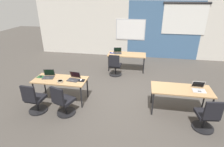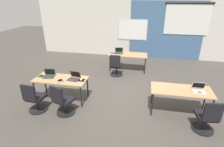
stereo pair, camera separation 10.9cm
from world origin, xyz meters
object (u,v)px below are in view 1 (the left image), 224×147
(laptop_near_left_end, at_px, (49,76))
(mouse_near_left_end, at_px, (41,76))
(desk_near_left, at_px, (60,81))
(desk_near_right, at_px, (181,91))
(mouse_far_left, at_px, (112,52))
(chair_near_left_inner, at_px, (63,103))
(chair_near_right_end, at_px, (207,117))
(desk_far_center, at_px, (127,55))
(laptop_near_right_end, at_px, (199,88))
(mouse_near_left_inner, at_px, (81,80))
(chair_near_left_end, at_px, (35,101))
(snack_bowl, at_px, (60,81))
(chair_far_left, at_px, (115,67))
(laptop_far_left, at_px, (118,52))
(laptop_near_left_inner, at_px, (74,78))

(laptop_near_left_end, height_order, mouse_near_left_end, laptop_near_left_end)
(laptop_near_left_end, bearing_deg, desk_near_left, -20.32)
(desk_near_right, relative_size, mouse_far_left, 15.43)
(desk_near_left, relative_size, desk_near_right, 1.00)
(desk_near_right, distance_m, chair_near_left_inner, 3.22)
(mouse_near_left_end, xyz_separation_m, mouse_far_left, (1.77, 2.79, 0.00))
(chair_near_right_end, bearing_deg, desk_far_center, -64.59)
(laptop_near_right_end, relative_size, mouse_near_left_inner, 3.24)
(chair_near_left_end, distance_m, snack_bowl, 0.86)
(desk_near_right, distance_m, chair_far_left, 3.03)
(mouse_far_left, distance_m, chair_far_left, 0.85)
(laptop_far_left, relative_size, mouse_far_left, 3.63)
(mouse_near_left_inner, distance_m, snack_bowl, 0.60)
(chair_far_left, bearing_deg, chair_near_right_end, 136.85)
(laptop_near_right_end, bearing_deg, desk_near_left, -179.23)
(chair_near_left_end, relative_size, chair_near_left_inner, 1.00)
(desk_far_center, xyz_separation_m, laptop_far_left, (-0.41, 0.07, 0.11))
(mouse_near_left_inner, relative_size, laptop_far_left, 0.27)
(desk_near_left, xyz_separation_m, laptop_near_right_end, (3.93, 0.01, 0.11))
(chair_far_left, bearing_deg, desk_near_left, 60.93)
(mouse_near_left_end, relative_size, chair_far_left, 0.12)
(mouse_far_left, height_order, chair_far_left, chair_far_left)
(laptop_near_left_end, xyz_separation_m, laptop_near_left_inner, (0.83, -0.03, -0.00))
(chair_near_left_end, bearing_deg, snack_bowl, -130.91)
(laptop_near_right_end, height_order, chair_far_left, laptop_near_right_end)
(desk_near_right, bearing_deg, chair_near_left_end, -169.30)
(chair_near_left_end, xyz_separation_m, mouse_far_left, (1.55, 3.59, 0.36))
(chair_near_left_end, xyz_separation_m, snack_bowl, (0.54, 0.54, 0.38))
(snack_bowl, bearing_deg, laptop_near_left_end, 151.16)
(laptop_near_left_end, xyz_separation_m, snack_bowl, (0.50, -0.28, -0.01))
(chair_near_right_end, relative_size, snack_bowl, 5.18)
(desk_near_right, xyz_separation_m, laptop_near_left_end, (-3.91, 0.07, 0.11))
(chair_near_left_inner, relative_size, mouse_far_left, 8.87)
(desk_near_left, xyz_separation_m, snack_bowl, (0.10, -0.20, 0.10))
(chair_near_left_end, bearing_deg, laptop_near_right_end, -166.09)
(desk_near_left, height_order, chair_near_right_end, chair_near_right_end)
(desk_far_center, bearing_deg, mouse_near_left_end, -131.37)
(desk_near_left, bearing_deg, chair_near_right_end, -10.07)
(laptop_near_right_end, xyz_separation_m, laptop_near_left_end, (-4.34, 0.06, 0.00))
(desk_far_center, height_order, laptop_far_left, laptop_far_left)
(desk_near_right, bearing_deg, laptop_near_right_end, 1.29)
(laptop_far_left, height_order, mouse_far_left, laptop_far_left)
(mouse_near_left_inner, height_order, snack_bowl, snack_bowl)
(desk_near_right, distance_m, mouse_far_left, 3.72)
(desk_far_center, height_order, chair_near_left_inner, chair_near_left_inner)
(desk_near_right, bearing_deg, mouse_near_left_inner, 179.52)
(laptop_near_right_end, bearing_deg, mouse_near_left_end, -179.95)
(mouse_near_left_inner, xyz_separation_m, chair_far_left, (0.70, 2.09, -0.36))
(chair_far_left, bearing_deg, laptop_near_left_inner, 69.31)
(mouse_near_left_end, distance_m, mouse_near_left_inner, 1.31)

